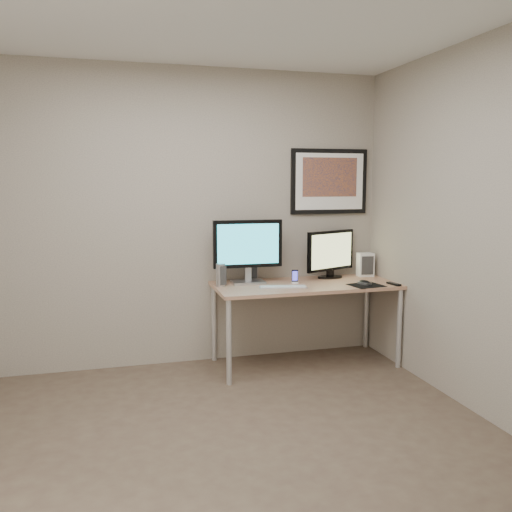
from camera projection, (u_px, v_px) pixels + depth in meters
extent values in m
plane|color=#4C3A2F|center=(228.00, 449.00, 3.31)|extent=(3.60, 3.60, 0.00)
plane|color=white|center=(225.00, 0.00, 2.95)|extent=(3.60, 3.60, 0.00)
plane|color=gray|center=(185.00, 218.00, 4.75)|extent=(3.60, 0.00, 3.60)
plane|color=gray|center=(491.00, 230.00, 3.60)|extent=(0.00, 3.40, 3.40)
cube|color=#8C5E43|center=(305.00, 285.00, 4.76)|extent=(1.60, 0.70, 0.03)
cylinder|color=silver|center=(229.00, 342.00, 4.31)|extent=(0.04, 0.04, 0.70)
cylinder|color=silver|center=(214.00, 323.00, 4.91)|extent=(0.04, 0.04, 0.70)
cylinder|color=silver|center=(399.00, 329.00, 4.71)|extent=(0.04, 0.04, 0.70)
cylinder|color=silver|center=(366.00, 312.00, 5.31)|extent=(0.04, 0.04, 0.70)
cube|color=black|center=(329.00, 182.00, 5.05)|extent=(0.75, 0.03, 0.60)
cube|color=white|center=(330.00, 182.00, 5.03)|extent=(0.67, 0.00, 0.52)
cube|color=orange|center=(330.00, 177.00, 5.02)|extent=(0.54, 0.00, 0.36)
cube|color=#B2B2B7|center=(248.00, 282.00, 4.77)|extent=(0.29, 0.20, 0.02)
cube|color=#B2B2B7|center=(248.00, 274.00, 4.76)|extent=(0.06, 0.04, 0.12)
cube|color=black|center=(248.00, 244.00, 4.73)|extent=(0.61, 0.05, 0.42)
cube|color=teal|center=(248.00, 244.00, 4.71)|extent=(0.55, 0.01, 0.35)
cube|color=black|center=(330.00, 277.00, 5.03)|extent=(0.27, 0.21, 0.02)
cube|color=black|center=(330.00, 273.00, 5.02)|extent=(0.07, 0.06, 0.05)
cube|color=black|center=(330.00, 251.00, 5.00)|extent=(0.53, 0.25, 0.37)
cube|color=tan|center=(331.00, 251.00, 4.98)|extent=(0.47, 0.20, 0.31)
cylinder|color=#B2B2B7|center=(221.00, 275.00, 4.62)|extent=(0.10, 0.10, 0.20)
cylinder|color=#B2B2B7|center=(254.00, 270.00, 4.94)|extent=(0.09, 0.09, 0.18)
cube|color=black|center=(295.00, 276.00, 4.76)|extent=(0.07, 0.07, 0.12)
cube|color=silver|center=(283.00, 287.00, 4.57)|extent=(0.41, 0.18, 0.01)
cube|color=black|center=(366.00, 285.00, 4.67)|extent=(0.30, 0.27, 0.00)
ellipsoid|color=black|center=(365.00, 282.00, 4.71)|extent=(0.10, 0.12, 0.04)
cube|color=black|center=(394.00, 284.00, 4.70)|extent=(0.06, 0.16, 0.02)
cube|color=white|center=(365.00, 265.00, 5.12)|extent=(0.15, 0.12, 0.22)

